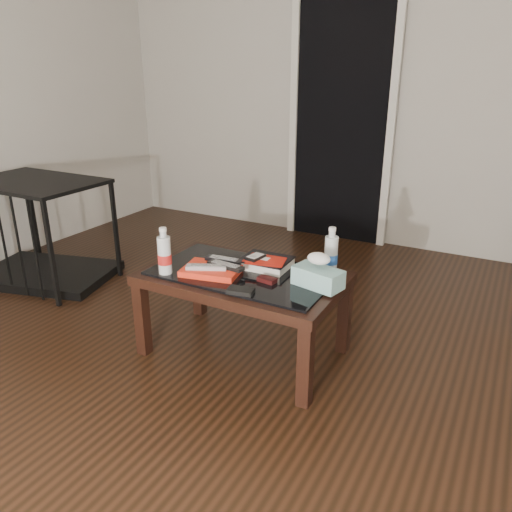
{
  "coord_description": "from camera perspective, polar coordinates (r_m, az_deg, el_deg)",
  "views": [
    {
      "loc": [
        1.0,
        -1.61,
        1.43
      ],
      "look_at": [
        -0.1,
        0.42,
        0.55
      ],
      "focal_mm": 35.0,
      "sensor_mm": 36.0,
      "label": 1
    }
  ],
  "objects": [
    {
      "name": "room_shell",
      "position": [
        1.9,
        -3.84,
        26.52
      ],
      "size": [
        5.0,
        5.0,
        5.0
      ],
      "color": "beige",
      "rests_on": "ground"
    },
    {
      "name": "doorway",
      "position": [
        4.33,
        9.75,
        15.19
      ],
      "size": [
        0.9,
        0.08,
        2.07
      ],
      "color": "black",
      "rests_on": "ground"
    },
    {
      "name": "remote_silver",
      "position": [
        2.48,
        -5.71,
        -1.25
      ],
      "size": [
        0.2,
        0.13,
        0.02
      ],
      "primitive_type": "cube",
      "rotation": [
        0.0,
        0.0,
        0.44
      ],
      "color": "#A0A1A5",
      "rests_on": "magazines"
    },
    {
      "name": "flip_phone",
      "position": [
        2.39,
        1.26,
        -2.73
      ],
      "size": [
        0.1,
        0.06,
        0.02
      ],
      "primitive_type": "cube",
      "rotation": [
        0.0,
        0.0,
        -0.14
      ],
      "color": "black",
      "rests_on": "coffee_table"
    },
    {
      "name": "dvd_mailers",
      "position": [
        2.54,
        0.96,
        -0.36
      ],
      "size": [
        0.2,
        0.15,
        0.01
      ],
      "primitive_type": "cube",
      "rotation": [
        0.0,
        0.0,
        0.07
      ],
      "color": "#B4170C",
      "rests_on": "textbook"
    },
    {
      "name": "water_bottle_left",
      "position": [
        2.5,
        -10.44,
        0.6
      ],
      "size": [
        0.07,
        0.07,
        0.24
      ],
      "primitive_type": "cylinder",
      "rotation": [
        0.0,
        0.0,
        -0.1
      ],
      "color": "silver",
      "rests_on": "coffee_table"
    },
    {
      "name": "water_bottle_right",
      "position": [
        2.49,
        8.59,
        0.64
      ],
      "size": [
        0.07,
        0.07,
        0.24
      ],
      "primitive_type": "cylinder",
      "rotation": [
        0.0,
        0.0,
        0.01
      ],
      "color": "silver",
      "rests_on": "coffee_table"
    },
    {
      "name": "coffee_table",
      "position": [
        2.54,
        -1.46,
        -3.17
      ],
      "size": [
        1.0,
        0.6,
        0.46
      ],
      "color": "black",
      "rests_on": "ground"
    },
    {
      "name": "remote_black_back",
      "position": [
        2.56,
        -3.68,
        -0.42
      ],
      "size": [
        0.2,
        0.06,
        0.02
      ],
      "primitive_type": "cube",
      "rotation": [
        0.0,
        0.0,
        0.07
      ],
      "color": "black",
      "rests_on": "magazines"
    },
    {
      "name": "ipod",
      "position": [
        2.54,
        -0.07,
        -0.09
      ],
      "size": [
        0.08,
        0.11,
        0.02
      ],
      "primitive_type": "cube",
      "rotation": [
        0.0,
        0.0,
        -0.16
      ],
      "color": "black",
      "rests_on": "dvd_mailers"
    },
    {
      "name": "tissue_box",
      "position": [
        2.35,
        7.1,
        -2.45
      ],
      "size": [
        0.25,
        0.17,
        0.09
      ],
      "primitive_type": "cube",
      "rotation": [
        0.0,
        0.0,
        -0.23
      ],
      "color": "teal",
      "rests_on": "coffee_table"
    },
    {
      "name": "pet_crate",
      "position": [
        3.83,
        -23.12,
        0.9
      ],
      "size": [
        1.02,
        0.81,
        0.71
      ],
      "rotation": [
        0.0,
        0.0,
        0.26
      ],
      "color": "black",
      "rests_on": "ground"
    },
    {
      "name": "ground",
      "position": [
        2.37,
        -2.87,
        -16.25
      ],
      "size": [
        5.0,
        5.0,
        0.0
      ],
      "primitive_type": "plane",
      "color": "black",
      "rests_on": "ground"
    },
    {
      "name": "remote_black_front",
      "position": [
        2.49,
        -3.5,
        -1.08
      ],
      "size": [
        0.2,
        0.07,
        0.02
      ],
      "primitive_type": "cube",
      "rotation": [
        0.0,
        0.0,
        -0.09
      ],
      "color": "black",
      "rests_on": "magazines"
    },
    {
      "name": "textbook",
      "position": [
        2.57,
        1.15,
        -0.77
      ],
      "size": [
        0.26,
        0.21,
        0.05
      ],
      "primitive_type": "cube",
      "rotation": [
        0.0,
        0.0,
        0.03
      ],
      "color": "black",
      "rests_on": "coffee_table"
    },
    {
      "name": "magazines",
      "position": [
        2.51,
        -5.04,
        -1.59
      ],
      "size": [
        0.32,
        0.26,
        0.03
      ],
      "primitive_type": "cube",
      "rotation": [
        0.0,
        0.0,
        0.2
      ],
      "color": "red",
      "rests_on": "coffee_table"
    },
    {
      "name": "wallet",
      "position": [
        2.28,
        -1.78,
        -3.99
      ],
      "size": [
        0.13,
        0.09,
        0.02
      ],
      "primitive_type": "cube",
      "rotation": [
        0.0,
        0.0,
        0.18
      ],
      "color": "black",
      "rests_on": "coffee_table"
    }
  ]
}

